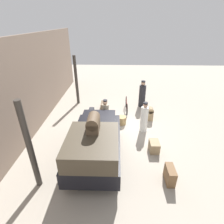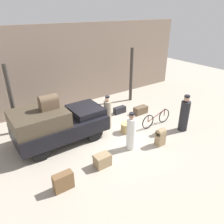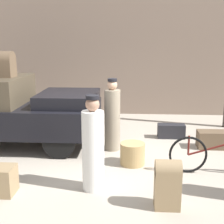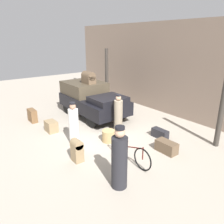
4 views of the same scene
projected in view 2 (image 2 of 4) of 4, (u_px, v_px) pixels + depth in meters
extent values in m
plane|color=#A89E8E|center=(111.00, 133.00, 9.97)|extent=(30.00, 30.00, 0.00)
cube|color=gray|center=(68.00, 67.00, 11.99)|extent=(16.00, 0.15, 4.50)
cylinder|color=#38332D|center=(12.00, 100.00, 9.41)|extent=(0.19, 0.19, 3.17)
cylinder|color=#38332D|center=(131.00, 75.00, 12.93)|extent=(0.19, 0.19, 3.17)
cylinder|color=black|center=(76.00, 118.00, 10.56)|extent=(0.69, 0.12, 0.69)
cylinder|color=black|center=(95.00, 134.00, 9.29)|extent=(0.69, 0.12, 0.69)
cylinder|color=black|center=(28.00, 133.00, 9.35)|extent=(0.69, 0.12, 0.69)
cylinder|color=black|center=(42.00, 153.00, 8.07)|extent=(0.69, 0.12, 0.69)
cube|color=black|center=(61.00, 127.00, 9.18)|extent=(3.75, 1.90, 0.62)
cube|color=#473D2D|center=(39.00, 119.00, 8.47)|extent=(2.06, 1.74, 0.62)
cube|color=black|center=(85.00, 110.00, 9.62)|extent=(1.31, 1.48, 0.28)
torus|color=black|center=(164.00, 116.00, 10.80)|extent=(0.71, 0.04, 0.71)
torus|color=black|center=(148.00, 122.00, 10.22)|extent=(0.71, 0.04, 0.71)
cylinder|color=#591914|center=(157.00, 116.00, 10.43)|extent=(1.11, 0.04, 0.38)
cylinder|color=#591914|center=(148.00, 118.00, 10.14)|extent=(0.04, 0.04, 0.37)
cylinder|color=#591914|center=(164.00, 112.00, 10.71)|extent=(0.04, 0.04, 0.40)
cylinder|color=tan|center=(126.00, 128.00, 9.99)|extent=(0.49, 0.49, 0.44)
cylinder|color=white|center=(131.00, 134.00, 8.65)|extent=(0.36, 0.36, 1.33)
sphere|color=tan|center=(132.00, 116.00, 8.32)|extent=(0.22, 0.22, 0.22)
cylinder|color=black|center=(132.00, 114.00, 8.27)|extent=(0.21, 0.21, 0.06)
cylinder|color=#232328|center=(184.00, 116.00, 9.98)|extent=(0.42, 0.42, 1.42)
sphere|color=tan|center=(187.00, 99.00, 9.62)|extent=(0.26, 0.26, 0.26)
cylinder|color=black|center=(187.00, 96.00, 9.56)|extent=(0.25, 0.25, 0.07)
cylinder|color=gray|center=(108.00, 115.00, 10.17)|extent=(0.35, 0.35, 1.37)
sphere|color=tan|center=(107.00, 99.00, 9.83)|extent=(0.22, 0.22, 0.22)
cylinder|color=black|center=(107.00, 97.00, 9.78)|extent=(0.21, 0.21, 0.06)
cube|color=#232328|center=(120.00, 110.00, 11.83)|extent=(0.68, 0.29, 0.35)
cube|color=#937A56|center=(160.00, 138.00, 9.03)|extent=(0.38, 0.29, 0.61)
cylinder|color=#937A56|center=(161.00, 132.00, 8.90)|extent=(0.38, 0.29, 0.29)
cube|color=#937A56|center=(102.00, 160.00, 7.85)|extent=(0.58, 0.40, 0.46)
cube|color=brown|center=(141.00, 110.00, 11.77)|extent=(0.75, 0.38, 0.39)
cube|color=brown|center=(63.00, 182.00, 6.80)|extent=(0.63, 0.27, 0.59)
cube|color=brown|center=(49.00, 104.00, 8.50)|extent=(0.71, 0.42, 0.37)
cylinder|color=brown|center=(48.00, 100.00, 8.42)|extent=(0.71, 0.42, 0.42)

